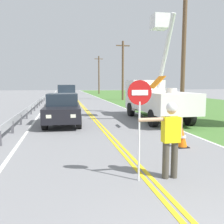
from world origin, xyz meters
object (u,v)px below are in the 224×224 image
at_px(stop_sign_paddle, 139,108).
at_px(utility_pole_mid, 123,70).
at_px(oncoming_sedan_nearest, 63,110).
at_px(oncoming_suv_second, 66,95).
at_px(utility_pole_near, 184,49).
at_px(traffic_cone_lead, 182,138).
at_px(utility_pole_far, 99,74).
at_px(utility_bucket_truck, 155,96).
at_px(flagger_worker, 170,135).

bearing_deg(stop_sign_paddle, utility_pole_mid, 76.52).
height_order(stop_sign_paddle, oncoming_sedan_nearest, stop_sign_paddle).
xyz_separation_m(oncoming_sedan_nearest, oncoming_suv_second, (0.39, 11.49, 0.23)).
height_order(utility_pole_near, traffic_cone_lead, utility_pole_near).
bearing_deg(utility_pole_far, utility_bucket_truck, -93.38).
bearing_deg(oncoming_suv_second, utility_pole_near, -52.96).
bearing_deg(utility_bucket_truck, stop_sign_paddle, -113.73).
xyz_separation_m(oncoming_sedan_nearest, utility_pole_far, (7.85, 38.32, 3.34)).
relative_size(stop_sign_paddle, utility_pole_near, 0.27).
bearing_deg(utility_pole_near, utility_pole_mid, 89.60).
bearing_deg(utility_pole_mid, stop_sign_paddle, -103.48).
relative_size(utility_bucket_truck, utility_pole_mid, 0.88).
xyz_separation_m(oncoming_sedan_nearest, traffic_cone_lead, (4.12, -5.63, -0.50)).
distance_m(utility_pole_mid, traffic_cone_lead, 24.40).
bearing_deg(oncoming_suv_second, flagger_worker, -83.99).
xyz_separation_m(utility_bucket_truck, utility_pole_mid, (2.36, 17.32, 2.62)).
relative_size(oncoming_suv_second, utility_pole_mid, 0.60).
relative_size(flagger_worker, oncoming_suv_second, 0.39).
xyz_separation_m(flagger_worker, utility_pole_mid, (5.54, 26.30, 3.02)).
distance_m(oncoming_sedan_nearest, traffic_cone_lead, 6.99).
bearing_deg(utility_pole_far, oncoming_sedan_nearest, -101.57).
relative_size(flagger_worker, utility_pole_mid, 0.24).
xyz_separation_m(flagger_worker, stop_sign_paddle, (-0.77, 0.00, 0.66)).
height_order(flagger_worker, stop_sign_paddle, stop_sign_paddle).
relative_size(utility_pole_mid, traffic_cone_lead, 11.09).
distance_m(oncoming_sedan_nearest, utility_pole_mid, 20.11).
distance_m(stop_sign_paddle, utility_pole_far, 46.92).
bearing_deg(utility_bucket_truck, traffic_cone_lead, -103.16).
height_order(oncoming_sedan_nearest, traffic_cone_lead, oncoming_sedan_nearest).
xyz_separation_m(utility_bucket_truck, traffic_cone_lead, (-1.51, -6.48, -1.10)).
bearing_deg(utility_pole_near, flagger_worker, -119.19).
relative_size(oncoming_sedan_nearest, utility_pole_mid, 0.54).
xyz_separation_m(utility_pole_near, utility_pole_mid, (0.12, 16.60, -0.44)).
bearing_deg(utility_pole_near, utility_pole_far, 90.05).
bearing_deg(oncoming_suv_second, utility_pole_far, 74.47).
height_order(flagger_worker, oncoming_suv_second, oncoming_suv_second).
bearing_deg(traffic_cone_lead, utility_pole_near, 62.43).
relative_size(utility_pole_near, utility_pole_far, 1.08).
bearing_deg(oncoming_suv_second, stop_sign_paddle, -86.22).
distance_m(oncoming_sedan_nearest, oncoming_suv_second, 11.50).
relative_size(utility_pole_near, utility_pole_mid, 1.11).
height_order(oncoming_suv_second, traffic_cone_lead, oncoming_suv_second).
distance_m(oncoming_suv_second, utility_pole_near, 12.90).
bearing_deg(utility_pole_far, flagger_worker, -96.62).
height_order(flagger_worker, utility_bucket_truck, utility_bucket_truck).
xyz_separation_m(oncoming_suv_second, utility_pole_far, (7.46, 26.83, 3.11)).
xyz_separation_m(utility_pole_mid, traffic_cone_lead, (-3.87, -23.80, -3.73)).
distance_m(flagger_worker, utility_pole_far, 46.87).
distance_m(utility_pole_near, utility_pole_far, 36.75).
bearing_deg(flagger_worker, utility_pole_far, 83.38).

